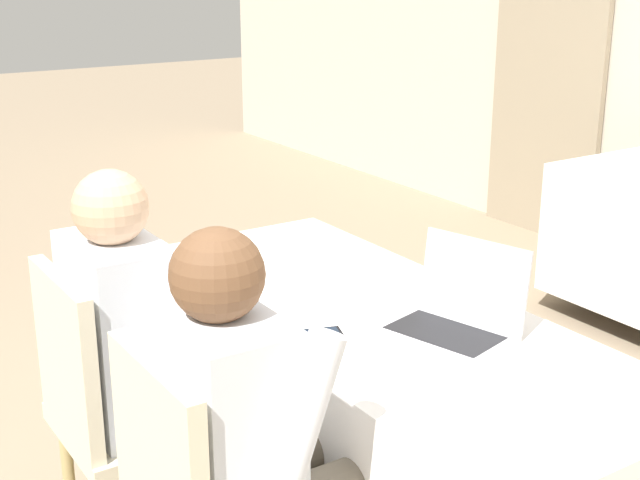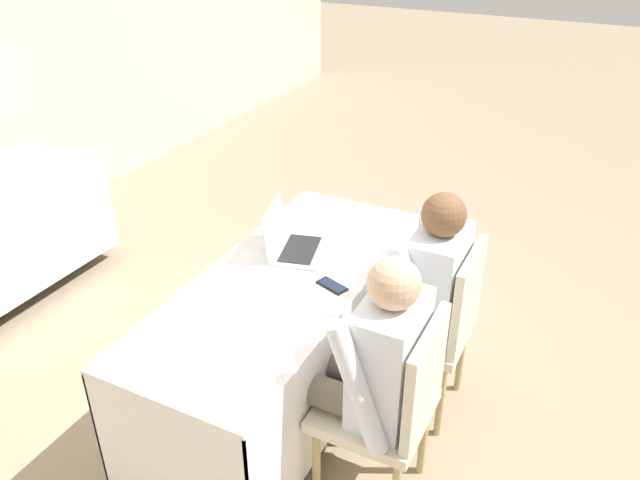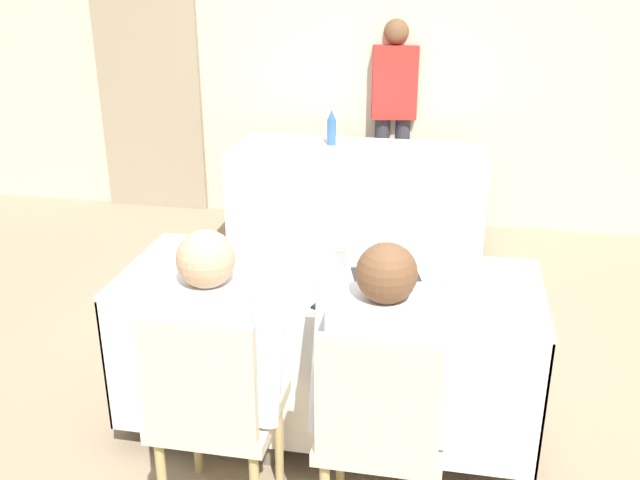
{
  "view_description": "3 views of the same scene",
  "coord_description": "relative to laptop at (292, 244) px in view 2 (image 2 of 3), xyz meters",
  "views": [
    {
      "loc": [
        1.84,
        -1.4,
        1.71
      ],
      "look_at": [
        0.0,
        -0.19,
        1.0
      ],
      "focal_mm": 50.0,
      "sensor_mm": 36.0,
      "label": 1
    },
    {
      "loc": [
        -2.09,
        -1.24,
        2.32
      ],
      "look_at": [
        0.0,
        -0.19,
        1.0
      ],
      "focal_mm": 35.0,
      "sensor_mm": 36.0,
      "label": 2
    },
    {
      "loc": [
        0.48,
        -2.71,
        2.03
      ],
      "look_at": [
        0.0,
        -0.19,
        1.0
      ],
      "focal_mm": 40.0,
      "sensor_mm": 36.0,
      "label": 3
    }
  ],
  "objects": [
    {
      "name": "paper_centre_table",
      "position": [
        -0.16,
        0.06,
        -0.05
      ],
      "size": [
        0.28,
        0.34,
        0.0
      ],
      "rotation": [
        0.0,
        0.0,
        0.27
      ],
      "color": "white",
      "rests_on": "conference_table_near"
    },
    {
      "name": "chair_near_left",
      "position": [
        -0.53,
        -0.74,
        -0.28
      ],
      "size": [
        0.44,
        0.44,
        0.93
      ],
      "rotation": [
        0.0,
        0.0,
        3.14
      ],
      "color": "tan",
      "rests_on": "ground_plane"
    },
    {
      "name": "paper_beside_laptop",
      "position": [
        0.45,
        0.08,
        -0.05
      ],
      "size": [
        0.27,
        0.33,
        0.0
      ],
      "rotation": [
        0.0,
        0.0,
        0.21
      ],
      "color": "white",
      "rests_on": "conference_table_near"
    },
    {
      "name": "person_white_shirt",
      "position": [
        0.07,
        -0.64,
        -0.12
      ],
      "size": [
        0.5,
        0.52,
        1.19
      ],
      "rotation": [
        0.0,
        0.0,
        3.14
      ],
      "color": "#665B4C",
      "rests_on": "ground_plane"
    },
    {
      "name": "conference_table_near",
      "position": [
        -0.23,
        -0.08,
        -0.23
      ],
      "size": [
        1.79,
        0.72,
        0.75
      ],
      "color": "white",
      "rests_on": "ground_plane"
    },
    {
      "name": "cell_phone",
      "position": [
        -0.19,
        -0.31,
        -0.04
      ],
      "size": [
        0.11,
        0.16,
        0.01
      ],
      "rotation": [
        0.0,
        0.0,
        -0.34
      ],
      "color": "black",
      "rests_on": "conference_table_near"
    },
    {
      "name": "chair_near_right",
      "position": [
        0.07,
        -0.74,
        -0.28
      ],
      "size": [
        0.44,
        0.44,
        0.93
      ],
      "rotation": [
        0.0,
        0.0,
        3.14
      ],
      "color": "tan",
      "rests_on": "ground_plane"
    },
    {
      "name": "laptop",
      "position": [
        0.0,
        0.0,
        0.0
      ],
      "size": [
        0.38,
        0.34,
        0.24
      ],
      "rotation": [
        0.0,
        0.0,
        0.26
      ],
      "color": "#B7B7BC",
      "rests_on": "conference_table_near"
    },
    {
      "name": "person_checkered_shirt",
      "position": [
        -0.53,
        -0.64,
        -0.12
      ],
      "size": [
        0.5,
        0.52,
        1.19
      ],
      "rotation": [
        0.0,
        0.0,
        3.14
      ],
      "color": "#665B4C",
      "rests_on": "ground_plane"
    },
    {
      "name": "ground_plane",
      "position": [
        -0.23,
        -0.08,
        -0.8
      ],
      "size": [
        24.0,
        24.0,
        0.0
      ],
      "primitive_type": "plane",
      "color": "gray"
    }
  ]
}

